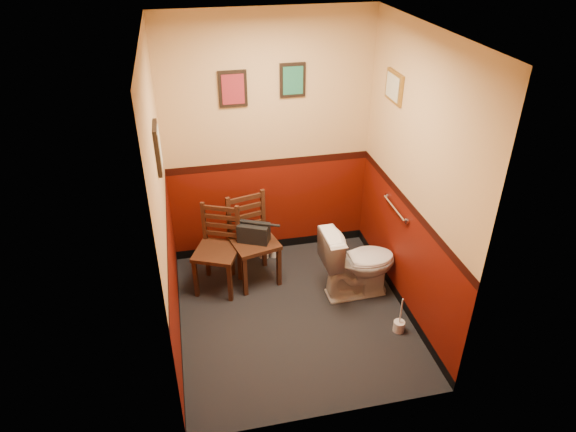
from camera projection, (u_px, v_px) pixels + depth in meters
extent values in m
cube|color=black|center=(293.00, 315.00, 5.09)|extent=(2.20, 2.40, 0.00)
cube|color=silver|center=(295.00, 32.00, 3.70)|extent=(2.20, 2.40, 0.00)
cube|color=#570F05|center=(269.00, 142.00, 5.40)|extent=(2.20, 0.00, 2.70)
cube|color=#570F05|center=(335.00, 281.00, 3.39)|extent=(2.20, 0.00, 2.70)
cube|color=#570F05|center=(163.00, 209.00, 4.19)|extent=(0.00, 2.40, 2.70)
cube|color=#570F05|center=(414.00, 183.00, 4.60)|extent=(0.00, 2.40, 2.70)
cylinder|color=silver|center=(394.00, 208.00, 5.00)|extent=(0.03, 0.50, 0.03)
cylinder|color=silver|center=(407.00, 221.00, 4.80)|extent=(0.02, 0.06, 0.06)
cylinder|color=silver|center=(387.00, 196.00, 5.22)|extent=(0.02, 0.06, 0.06)
cube|color=black|center=(233.00, 89.00, 5.01)|extent=(0.28, 0.03, 0.36)
cube|color=maroon|center=(233.00, 89.00, 5.00)|extent=(0.22, 0.01, 0.30)
cube|color=black|center=(293.00, 80.00, 5.10)|extent=(0.26, 0.03, 0.34)
cube|color=#21694C|center=(293.00, 81.00, 5.08)|extent=(0.20, 0.01, 0.28)
cube|color=black|center=(158.00, 148.00, 4.02)|extent=(0.03, 0.30, 0.38)
cube|color=#C1BA98|center=(160.00, 148.00, 4.03)|extent=(0.01, 0.24, 0.31)
cube|color=olive|center=(394.00, 87.00, 4.73)|extent=(0.03, 0.34, 0.28)
cube|color=#C1BA98|center=(393.00, 87.00, 4.73)|extent=(0.01, 0.28, 0.22)
imported|color=white|center=(358.00, 262.00, 5.20)|extent=(0.79, 0.46, 0.76)
cylinder|color=silver|center=(399.00, 326.00, 4.87)|extent=(0.11, 0.11, 0.11)
cylinder|color=silver|center=(401.00, 312.00, 4.78)|extent=(0.01, 0.01, 0.31)
cube|color=#432214|center=(217.00, 252.00, 5.23)|extent=(0.56, 0.56, 0.04)
cube|color=#432214|center=(196.00, 278.00, 5.23)|extent=(0.05, 0.05, 0.45)
cube|color=#432214|center=(207.00, 258.00, 5.53)|extent=(0.05, 0.05, 0.45)
cube|color=#432214|center=(230.00, 283.00, 5.17)|extent=(0.05, 0.05, 0.45)
cube|color=#432214|center=(240.00, 262.00, 5.47)|extent=(0.05, 0.05, 0.45)
cube|color=#432214|center=(204.00, 222.00, 5.30)|extent=(0.05, 0.05, 0.45)
cube|color=#432214|center=(238.00, 225.00, 5.24)|extent=(0.05, 0.05, 0.45)
cube|color=#432214|center=(222.00, 234.00, 5.34)|extent=(0.33, 0.16, 0.05)
cube|color=#432214|center=(221.00, 226.00, 5.29)|extent=(0.33, 0.16, 0.05)
cube|color=#432214|center=(220.00, 217.00, 5.23)|extent=(0.33, 0.16, 0.05)
cube|color=#432214|center=(220.00, 209.00, 5.18)|extent=(0.33, 0.16, 0.05)
cube|color=#432214|center=(254.00, 242.00, 5.34)|extent=(0.54, 0.54, 0.04)
cube|color=#432214|center=(245.00, 276.00, 5.24)|extent=(0.05, 0.05, 0.48)
cube|color=#432214|center=(232.00, 256.00, 5.53)|extent=(0.05, 0.05, 0.48)
cube|color=#432214|center=(279.00, 266.00, 5.38)|extent=(0.05, 0.05, 0.48)
cube|color=#432214|center=(264.00, 247.00, 5.68)|extent=(0.05, 0.05, 0.48)
cube|color=#432214|center=(229.00, 218.00, 5.29)|extent=(0.05, 0.05, 0.48)
cube|color=#432214|center=(263.00, 210.00, 5.44)|extent=(0.05, 0.05, 0.48)
cube|color=#432214|center=(247.00, 225.00, 5.43)|extent=(0.36, 0.11, 0.05)
cube|color=#432214|center=(246.00, 216.00, 5.38)|extent=(0.36, 0.11, 0.05)
cube|color=#432214|center=(246.00, 207.00, 5.32)|extent=(0.36, 0.11, 0.05)
cube|color=#432214|center=(245.00, 198.00, 5.27)|extent=(0.36, 0.11, 0.05)
cube|color=black|center=(254.00, 233.00, 5.27)|extent=(0.36, 0.28, 0.20)
cylinder|color=black|center=(253.00, 223.00, 5.21)|extent=(0.26, 0.14, 0.03)
cylinder|color=silver|center=(264.00, 253.00, 5.92)|extent=(0.11, 0.11, 0.10)
cylinder|color=silver|center=(274.00, 252.00, 5.94)|extent=(0.11, 0.11, 0.10)
cylinder|color=silver|center=(269.00, 246.00, 5.87)|extent=(0.11, 0.11, 0.10)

